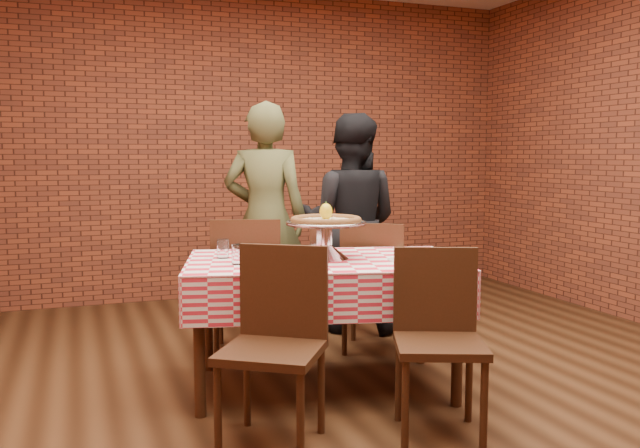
# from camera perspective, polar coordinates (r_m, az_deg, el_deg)

# --- Properties ---
(ground) EXTENTS (6.00, 6.00, 0.00)m
(ground) POSITION_cam_1_polar(r_m,az_deg,el_deg) (3.85, 4.27, -14.76)
(ground) COLOR black
(ground) RESTS_ON ground
(back_wall) EXTENTS (5.50, 0.00, 5.50)m
(back_wall) POSITION_cam_1_polar(r_m,az_deg,el_deg) (6.45, -6.82, 6.74)
(back_wall) COLOR brown
(back_wall) RESTS_ON ground
(table) EXTENTS (1.71, 1.26, 0.75)m
(table) POSITION_cam_1_polar(r_m,az_deg,el_deg) (3.93, 0.25, -8.54)
(table) COLOR #341B0F
(table) RESTS_ON ground
(tablecloth) EXTENTS (1.75, 1.31, 0.26)m
(tablecloth) POSITION_cam_1_polar(r_m,az_deg,el_deg) (3.88, 0.26, -4.94)
(tablecloth) COLOR red
(tablecloth) RESTS_ON table
(pizza_stand) EXTENTS (0.65, 0.65, 0.21)m
(pizza_stand) POSITION_cam_1_polar(r_m,az_deg,el_deg) (3.87, 0.51, -1.41)
(pizza_stand) COLOR silver
(pizza_stand) RESTS_ON tablecloth
(pizza) EXTENTS (0.56, 0.56, 0.03)m
(pizza) POSITION_cam_1_polar(r_m,az_deg,el_deg) (3.85, 0.51, 0.25)
(pizza) COLOR beige
(pizza) RESTS_ON pizza_stand
(lemon) EXTENTS (0.10, 0.10, 0.10)m
(lemon) POSITION_cam_1_polar(r_m,az_deg,el_deg) (3.85, 0.51, 1.06)
(lemon) COLOR yellow
(lemon) RESTS_ON pizza
(water_glass_left) EXTENTS (0.08, 0.08, 0.11)m
(water_glass_left) POSITION_cam_1_polar(r_m,az_deg,el_deg) (3.70, -7.02, -2.58)
(water_glass_left) COLOR white
(water_glass_left) RESTS_ON tablecloth
(water_glass_right) EXTENTS (0.08, 0.08, 0.11)m
(water_glass_right) POSITION_cam_1_polar(r_m,az_deg,el_deg) (3.93, -8.29, -2.10)
(water_glass_right) COLOR white
(water_glass_right) RESTS_ON tablecloth
(side_plate) EXTENTS (0.18, 0.18, 0.01)m
(side_plate) POSITION_cam_1_polar(r_m,az_deg,el_deg) (3.82, 6.89, -3.06)
(side_plate) COLOR white
(side_plate) RESTS_ON tablecloth
(sweetener_packet_a) EXTENTS (0.06, 0.05, 0.00)m
(sweetener_packet_a) POSITION_cam_1_polar(r_m,az_deg,el_deg) (3.81, 9.30, -3.17)
(sweetener_packet_a) COLOR white
(sweetener_packet_a) RESTS_ON tablecloth
(sweetener_packet_b) EXTENTS (0.06, 0.06, 0.00)m
(sweetener_packet_b) POSITION_cam_1_polar(r_m,az_deg,el_deg) (3.82, 10.39, -3.17)
(sweetener_packet_b) COLOR white
(sweetener_packet_b) RESTS_ON tablecloth
(condiment_caddy) EXTENTS (0.12, 0.10, 0.15)m
(condiment_caddy) POSITION_cam_1_polar(r_m,az_deg,el_deg) (4.15, 0.07, -1.32)
(condiment_caddy) COLOR silver
(condiment_caddy) RESTS_ON tablecloth
(chair_near_left) EXTENTS (0.61, 0.61, 0.92)m
(chair_near_left) POSITION_cam_1_polar(r_m,az_deg,el_deg) (3.15, -4.17, -10.63)
(chair_near_left) COLOR #341B0F
(chair_near_left) RESTS_ON ground
(chair_near_right) EXTENTS (0.54, 0.54, 0.90)m
(chair_near_right) POSITION_cam_1_polar(r_m,az_deg,el_deg) (3.30, 10.19, -10.17)
(chair_near_right) COLOR #341B0F
(chair_near_right) RESTS_ON ground
(chair_far_left) EXTENTS (0.56, 0.56, 0.94)m
(chair_far_left) POSITION_cam_1_polar(r_m,az_deg,el_deg) (4.63, -6.25, -5.16)
(chair_far_left) COLOR #341B0F
(chair_far_left) RESTS_ON ground
(chair_far_right) EXTENTS (0.59, 0.59, 0.91)m
(chair_far_right) POSITION_cam_1_polar(r_m,az_deg,el_deg) (4.67, 4.73, -5.25)
(chair_far_right) COLOR #341B0F
(chair_far_right) RESTS_ON ground
(diner_olive) EXTENTS (0.75, 0.65, 1.75)m
(diner_olive) POSITION_cam_1_polar(r_m,az_deg,el_deg) (5.05, -4.68, 0.43)
(diner_olive) COLOR #4A4B2A
(diner_olive) RESTS_ON ground
(diner_black) EXTENTS (1.02, 0.95, 1.67)m
(diner_black) POSITION_cam_1_polar(r_m,az_deg,el_deg) (5.14, 2.55, 0.09)
(diner_black) COLOR black
(diner_black) RESTS_ON ground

